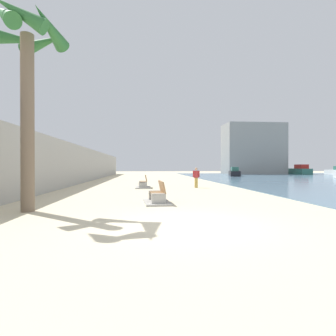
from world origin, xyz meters
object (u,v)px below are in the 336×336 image
(bench_near, at_px, (157,198))
(boat_mid_bay, at_px, (299,170))
(boat_far_left, at_px, (234,172))
(person_walking, at_px, (196,176))
(palm_tree, at_px, (27,59))
(bench_far, at_px, (143,185))

(bench_near, relative_size, boat_mid_bay, 0.34)
(boat_far_left, relative_size, boat_mid_bay, 1.10)
(bench_near, relative_size, person_walking, 1.40)
(palm_tree, bearing_deg, person_walking, 50.60)
(palm_tree, relative_size, bench_far, 3.55)
(bench_near, distance_m, bench_far, 8.44)
(boat_far_left, bearing_deg, bench_near, -114.82)
(palm_tree, bearing_deg, bench_near, 20.74)
(bench_near, bearing_deg, palm_tree, -159.26)
(bench_far, height_order, boat_mid_bay, boat_mid_bay)
(bench_far, xyz_separation_m, boat_far_left, (14.98, 22.61, 0.36))
(bench_far, xyz_separation_m, boat_mid_bay, (30.99, 30.19, 0.55))
(boat_far_left, height_order, boat_mid_bay, boat_mid_bay)
(bench_near, height_order, boat_far_left, boat_far_left)
(bench_near, height_order, boat_mid_bay, boat_mid_bay)
(bench_near, distance_m, boat_far_left, 34.18)
(bench_near, xyz_separation_m, boat_mid_bay, (30.36, 38.61, 0.55))
(bench_far, relative_size, person_walking, 1.37)
(bench_far, relative_size, boat_mid_bay, 0.33)
(palm_tree, distance_m, boat_far_left, 38.30)
(palm_tree, xyz_separation_m, boat_mid_bay, (35.13, 40.41, -4.72))
(palm_tree, bearing_deg, boat_mid_bay, 49.00)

